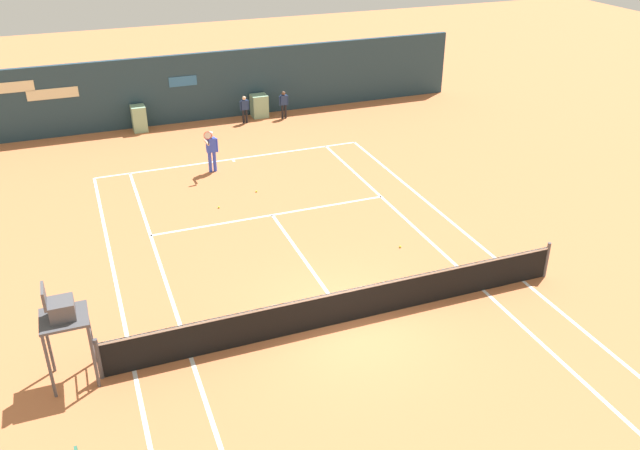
% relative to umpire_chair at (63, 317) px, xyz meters
% --- Properties ---
extents(ground_plane, '(80.00, 80.00, 0.01)m').
position_rel_umpire_chair_xyz_m(ground_plane, '(6.55, 0.39, -1.68)').
color(ground_plane, '#C67042').
extents(tennis_net, '(12.10, 0.10, 1.07)m').
position_rel_umpire_chair_xyz_m(tennis_net, '(6.55, -0.18, -1.17)').
color(tennis_net, '#4C4C51').
rests_on(tennis_net, ground_plane).
extents(sponsor_back_wall, '(25.00, 1.02, 3.06)m').
position_rel_umpire_chair_xyz_m(sponsor_back_wall, '(6.53, 16.79, -0.20)').
color(sponsor_back_wall, '#233D4C').
rests_on(sponsor_back_wall, ground_plane).
extents(umpire_chair, '(1.00, 1.00, 2.49)m').
position_rel_umpire_chair_xyz_m(umpire_chair, '(0.00, 0.00, 0.00)').
color(umpire_chair, '#47474C').
rests_on(umpire_chair, ground_plane).
extents(player_on_baseline, '(0.61, 0.67, 1.81)m').
position_rel_umpire_chair_xyz_m(player_on_baseline, '(5.54, 10.55, -0.73)').
color(player_on_baseline, blue).
rests_on(player_on_baseline, ground_plane).
extents(ball_kid_right_post, '(0.42, 0.18, 1.26)m').
position_rel_umpire_chair_xyz_m(ball_kid_right_post, '(8.19, 15.60, -0.96)').
color(ball_kid_right_post, black).
rests_on(ball_kid_right_post, ground_plane).
extents(ball_kid_centre_post, '(0.43, 0.18, 1.29)m').
position_rel_umpire_chair_xyz_m(ball_kid_centre_post, '(10.06, 15.60, -0.94)').
color(ball_kid_centre_post, black).
rests_on(ball_kid_centre_post, ground_plane).
extents(tennis_ball_by_sideline, '(0.07, 0.07, 0.07)m').
position_rel_umpire_chair_xyz_m(tennis_ball_by_sideline, '(9.51, 2.72, -1.65)').
color(tennis_ball_by_sideline, '#CCE033').
rests_on(tennis_ball_by_sideline, ground_plane).
extents(tennis_ball_near_service_line, '(0.07, 0.07, 0.07)m').
position_rel_umpire_chair_xyz_m(tennis_ball_near_service_line, '(6.56, 8.15, -1.65)').
color(tennis_ball_near_service_line, '#CCE033').
rests_on(tennis_ball_near_service_line, ground_plane).
extents(tennis_ball_mid_court, '(0.07, 0.07, 0.07)m').
position_rel_umpire_chair_xyz_m(tennis_ball_mid_court, '(5.01, 7.37, -1.65)').
color(tennis_ball_mid_court, '#CCE033').
rests_on(tennis_ball_mid_court, ground_plane).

